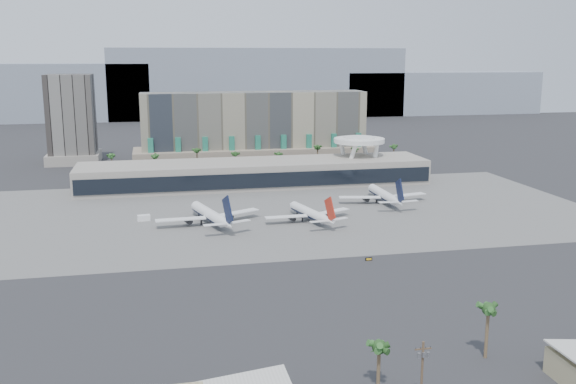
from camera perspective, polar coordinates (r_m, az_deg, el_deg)
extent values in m
plane|color=#232326|center=(211.43, 1.81, -5.19)|extent=(900.00, 900.00, 0.00)
cube|color=#5B5B59|center=(263.25, -1.02, -1.72)|extent=(260.00, 130.00, 0.06)
cube|color=gray|center=(679.97, -23.31, 8.11)|extent=(260.00, 60.00, 55.00)
cube|color=gray|center=(675.42, -2.72, 9.68)|extent=(300.00, 60.00, 70.00)
cube|color=gray|center=(735.04, 13.05, 8.60)|extent=(220.00, 60.00, 45.00)
cube|color=gray|center=(377.96, -3.00, 5.70)|extent=(130.00, 22.00, 42.00)
cube|color=tan|center=(378.10, -2.92, 3.26)|extent=(140.00, 30.00, 10.00)
cube|color=#22765C|center=(363.12, -12.08, 3.28)|extent=(3.00, 2.00, 18.00)
cube|color=#22765C|center=(363.35, -9.72, 3.38)|extent=(3.00, 2.00, 18.00)
cube|color=#22765C|center=(364.20, -7.36, 3.47)|extent=(3.00, 2.00, 18.00)
cube|color=#22765C|center=(365.66, -5.01, 3.56)|extent=(3.00, 2.00, 18.00)
cube|color=#22765C|center=(367.73, -2.68, 3.64)|extent=(3.00, 2.00, 18.00)
cube|color=#22765C|center=(370.40, -0.39, 3.71)|extent=(3.00, 2.00, 18.00)
cube|color=#22765C|center=(373.65, 1.87, 3.78)|extent=(3.00, 2.00, 18.00)
cube|color=#22765C|center=(377.47, 4.09, 3.84)|extent=(3.00, 2.00, 18.00)
cube|color=#22765C|center=(381.84, 6.26, 3.89)|extent=(3.00, 2.00, 18.00)
cube|color=black|center=(400.57, -18.68, 6.16)|extent=(26.00, 26.00, 52.00)
cube|color=#A59F91|center=(403.33, -18.46, 2.92)|extent=(30.00, 30.00, 6.00)
cube|color=#A59F91|center=(315.02, -2.92, 1.67)|extent=(170.00, 32.00, 12.00)
cube|color=black|center=(299.40, -2.43, 1.03)|extent=(168.00, 0.60, 7.00)
cube|color=black|center=(313.80, -2.93, 2.97)|extent=(170.00, 12.00, 2.50)
cylinder|color=white|center=(340.72, 7.00, 3.23)|extent=(6.98, 6.99, 21.89)
cylinder|color=white|center=(336.85, 4.95, 3.18)|extent=(6.98, 6.99, 21.89)
cylinder|color=white|center=(324.84, 5.59, 2.84)|extent=(6.98, 6.99, 21.89)
cylinder|color=white|center=(328.85, 7.71, 2.90)|extent=(6.98, 6.99, 21.89)
cylinder|color=white|center=(331.48, 6.35, 4.58)|extent=(26.00, 26.00, 2.20)
cylinder|color=white|center=(331.31, 6.35, 4.80)|extent=(16.00, 16.00, 1.20)
cylinder|color=brown|center=(346.49, -15.37, 2.20)|extent=(0.70, 0.70, 12.00)
sphere|color=#21451B|center=(345.60, -15.42, 3.13)|extent=(2.80, 2.80, 2.80)
cylinder|color=brown|center=(345.80, -11.73, 2.36)|extent=(0.70, 0.70, 12.00)
sphere|color=#21451B|center=(344.91, -11.77, 3.30)|extent=(2.80, 2.80, 2.80)
cylinder|color=brown|center=(346.50, -8.09, 2.51)|extent=(0.70, 0.70, 12.00)
sphere|color=#21451B|center=(345.62, -8.12, 3.45)|extent=(2.80, 2.80, 2.80)
cylinder|color=brown|center=(348.48, -4.64, 2.65)|extent=(0.70, 0.70, 12.00)
sphere|color=#21451B|center=(347.60, -4.65, 3.57)|extent=(2.80, 2.80, 2.80)
cylinder|color=brown|center=(352.06, -0.92, 2.78)|extent=(0.70, 0.70, 12.00)
sphere|color=#21451B|center=(351.19, -0.92, 3.70)|extent=(2.80, 2.80, 2.80)
cylinder|color=brown|center=(356.85, 2.55, 2.90)|extent=(0.70, 0.70, 12.00)
sphere|color=#21451B|center=(355.99, 2.56, 3.80)|extent=(2.80, 2.80, 2.80)
cylinder|color=brown|center=(362.91, 5.92, 3.00)|extent=(0.70, 0.70, 12.00)
sphere|color=#21451B|center=(362.06, 5.94, 3.89)|extent=(2.80, 2.80, 2.80)
cylinder|color=brown|center=(370.54, 9.32, 3.09)|extent=(0.70, 0.70, 12.00)
sphere|color=#21451B|center=(369.71, 9.35, 3.96)|extent=(2.80, 2.80, 2.80)
cylinder|color=#4C3826|center=(123.92, 11.83, -15.41)|extent=(0.44, 0.44, 12.00)
cube|color=#4C3826|center=(121.89, 11.92, -13.49)|extent=(3.20, 0.22, 0.22)
cylinder|color=slate|center=(121.70, 11.57, -14.04)|extent=(0.56, 0.56, 0.90)
cylinder|color=slate|center=(122.03, 11.97, -13.98)|extent=(0.56, 0.56, 0.90)
cylinder|color=slate|center=(122.38, 12.36, -13.92)|extent=(0.56, 0.56, 0.90)
cylinder|color=black|center=(121.26, 11.30, -13.47)|extent=(0.12, 0.12, 0.30)
cylinder|color=black|center=(122.32, 12.54, -13.29)|extent=(0.12, 0.12, 0.30)
cylinder|color=white|center=(245.78, -7.09, -1.92)|extent=(11.41, 28.18, 4.12)
cylinder|color=black|center=(245.82, -7.09, -1.96)|extent=(11.18, 27.62, 4.04)
cone|color=white|center=(260.57, -8.32, -1.16)|extent=(5.20, 5.56, 4.12)
cone|color=white|center=(229.24, -5.51, -2.83)|extent=(6.43, 10.03, 4.12)
cube|color=white|center=(241.46, -9.52, -2.40)|extent=(18.75, 5.20, 0.36)
cube|color=white|center=(248.99, -4.56, -1.83)|extent=(18.36, 12.18, 0.36)
cylinder|color=black|center=(243.11, -8.86, -2.53)|extent=(3.28, 4.57, 2.27)
cylinder|color=black|center=(248.57, -5.26, -2.11)|extent=(3.28, 4.57, 2.27)
cube|color=black|center=(226.54, -5.39, -1.61)|extent=(2.97, 9.16, 10.84)
cube|color=white|center=(226.57, -6.51, -2.89)|extent=(8.46, 3.30, 0.26)
cube|color=white|center=(229.88, -4.35, -2.63)|extent=(8.46, 5.35, 0.26)
cylinder|color=black|center=(256.50, -7.92, -2.02)|extent=(0.51, 0.51, 1.65)
cylinder|color=black|center=(244.48, -7.71, -2.71)|extent=(0.72, 0.72, 1.65)
cylinder|color=black|center=(246.66, -6.27, -2.54)|extent=(0.72, 0.72, 1.65)
cylinder|color=white|center=(248.34, 1.79, -1.80)|extent=(9.31, 24.62, 3.59)
cylinder|color=black|center=(248.37, 1.79, -1.83)|extent=(9.12, 24.13, 3.52)
cone|color=white|center=(260.52, 0.37, -1.14)|extent=(4.45, 4.77, 3.59)
cone|color=white|center=(234.78, 3.57, -2.57)|extent=(5.41, 8.69, 3.59)
cube|color=white|center=(243.42, -0.17, -2.21)|extent=(16.25, 4.08, 0.31)
cube|color=white|center=(252.29, 3.88, -1.73)|extent=(16.10, 10.25, 0.31)
cylinder|color=black|center=(245.16, 0.35, -2.32)|extent=(2.77, 3.95, 1.97)
cylinder|color=black|center=(251.60, 3.29, -1.97)|extent=(2.77, 3.95, 1.97)
cube|color=#A82213|center=(232.51, 3.75, -1.53)|extent=(2.37, 8.02, 9.44)
cube|color=white|center=(232.02, 2.81, -2.62)|extent=(7.34, 2.68, 0.22)
cube|color=white|center=(235.86, 4.54, -2.40)|extent=(7.40, 4.49, 0.22)
cylinder|color=black|center=(257.20, 0.81, -1.89)|extent=(0.45, 0.45, 1.44)
cylinder|color=black|center=(246.91, 1.29, -2.48)|extent=(0.63, 0.63, 1.44)
cylinder|color=black|center=(249.48, 2.47, -2.34)|extent=(0.63, 0.63, 1.44)
cylinder|color=white|center=(281.65, 8.42, -0.20)|extent=(4.13, 26.85, 3.93)
cylinder|color=black|center=(281.68, 8.42, -0.23)|extent=(4.04, 26.32, 3.85)
cone|color=white|center=(295.76, 7.37, 0.42)|extent=(3.97, 4.45, 3.93)
cone|color=white|center=(265.83, 9.73, -0.91)|extent=(4.00, 8.88, 3.93)
cube|color=white|center=(277.27, 6.39, -0.46)|extent=(18.13, 7.41, 0.34)
cube|color=white|center=(284.84, 10.52, -0.26)|extent=(18.13, 7.65, 0.34)
cylinder|color=black|center=(278.88, 6.93, -0.61)|extent=(2.19, 3.95, 2.16)
cylinder|color=black|center=(284.38, 9.93, -0.46)|extent=(2.19, 3.95, 2.16)
cube|color=black|center=(263.41, 9.89, 0.10)|extent=(0.56, 8.93, 10.35)
cube|color=white|center=(263.23, 8.92, -0.90)|extent=(8.08, 3.18, 0.25)
cube|color=white|center=(266.51, 10.70, -0.81)|extent=(8.10, 3.29, 0.25)
cylinder|color=black|center=(291.80, 7.68, -0.30)|extent=(0.49, 0.49, 1.57)
cylinder|color=black|center=(280.26, 7.87, -0.82)|extent=(0.69, 0.69, 1.57)
cylinder|color=black|center=(282.46, 9.07, -0.76)|extent=(0.69, 0.69, 1.57)
cube|color=white|center=(253.93, -12.70, -2.26)|extent=(5.08, 3.01, 2.34)
cube|color=silver|center=(246.80, 3.79, -2.45)|extent=(4.23, 3.11, 1.94)
cube|color=black|center=(202.37, 7.19, -5.93)|extent=(2.23, 0.34, 1.01)
cube|color=#C49217|center=(202.21, 7.21, -5.94)|extent=(1.62, 0.07, 0.61)
cylinder|color=black|center=(202.18, 6.97, -6.00)|extent=(0.12, 0.12, 0.61)
cylinder|color=black|center=(202.69, 7.40, -5.97)|extent=(0.12, 0.12, 0.61)
cylinder|color=brown|center=(127.68, 8.05, -15.16)|extent=(0.70, 0.70, 8.96)
sphere|color=#21451B|center=(125.84, 8.11, -13.47)|extent=(2.80, 2.80, 2.80)
cylinder|color=brown|center=(143.81, 17.26, -11.87)|extent=(0.70, 0.70, 11.29)
sphere|color=#21451B|center=(141.78, 17.39, -9.89)|extent=(2.80, 2.80, 2.80)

